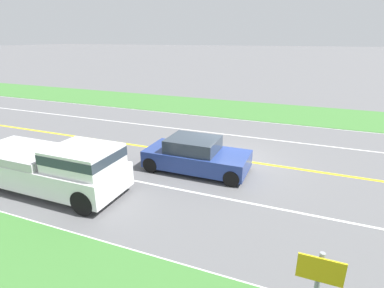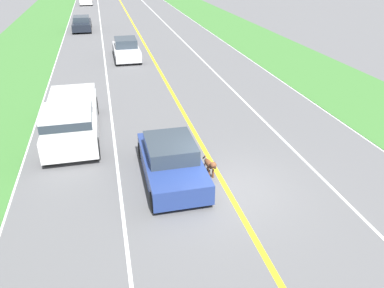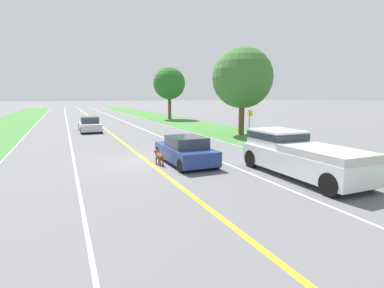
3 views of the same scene
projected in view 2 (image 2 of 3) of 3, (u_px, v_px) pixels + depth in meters
ground_plane at (227, 189)px, 12.60m from camera, size 400.00×400.00×0.00m
centre_divider_line at (227, 189)px, 12.60m from camera, size 0.18×160.00×0.01m
lane_edge_line_right at (3, 220)px, 11.16m from camera, size 0.14×160.00×0.01m
lane_dash_same_dir at (122, 203)px, 11.88m from camera, size 0.10×160.00×0.01m
lane_dash_oncoming at (320, 176)px, 13.32m from camera, size 0.10×160.00×0.01m
ego_car at (171, 161)px, 12.98m from camera, size 1.94×4.21×1.38m
dog at (210, 165)px, 13.12m from camera, size 0.31×1.18×0.75m
pickup_truck at (71, 118)px, 15.63m from camera, size 2.10×5.74×1.82m
car_trailing_near at (126, 49)px, 27.60m from camera, size 1.84×4.33×1.45m
car_trailing_mid at (82, 24)px, 37.57m from camera, size 1.82×4.43×1.34m
car_trailing_far at (86, 0)px, 56.00m from camera, size 1.85×4.67×1.37m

